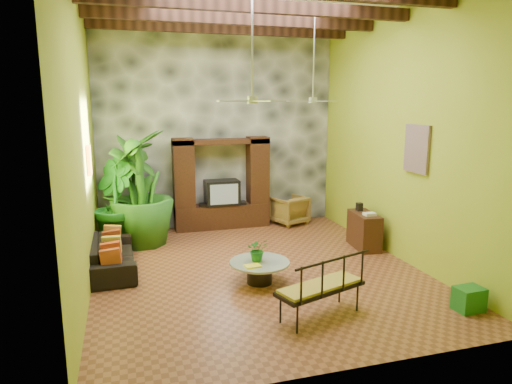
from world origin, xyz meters
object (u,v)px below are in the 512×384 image
object	(u,v)px
sofa	(112,255)
coffee_table	(260,269)
ceiling_fan_front	(252,88)
ceiling_fan_back	(313,91)
entertainment_center	(222,190)
wicker_armchair	(289,210)
tall_plant_a	(135,189)
side_console	(364,230)
iron_bench	(323,284)
green_bin	(469,299)
tall_plant_c	(140,188)
tall_plant_b	(113,203)

from	to	relation	value
sofa	coffee_table	size ratio (longest dim) A/B	1.92
ceiling_fan_front	ceiling_fan_back	xyz separation A→B (m)	(1.80, 1.60, 0.00)
entertainment_center	ceiling_fan_back	xyz separation A→B (m)	(1.60, -1.94, 2.44)
sofa	coffee_table	distance (m)	2.88
wicker_armchair	tall_plant_a	xyz separation A→B (m)	(-3.91, -0.39, 0.85)
tall_plant_a	side_console	xyz separation A→B (m)	(4.79, -1.96, -0.83)
coffee_table	ceiling_fan_front	bearing A→B (deg)	106.08
entertainment_center	wicker_armchair	distance (m)	1.88
tall_plant_a	wicker_armchair	bearing A→B (deg)	5.64
sofa	wicker_armchair	size ratio (longest dim) A/B	2.51
iron_bench	green_bin	xyz separation A→B (m)	(2.29, -0.38, -0.36)
ceiling_fan_front	wicker_armchair	bearing A→B (deg)	59.79
ceiling_fan_front	ceiling_fan_back	world-z (taller)	same
tall_plant_a	green_bin	xyz separation A→B (m)	(4.79, -5.18, -1.03)
entertainment_center	coffee_table	size ratio (longest dim) A/B	2.25
tall_plant_c	side_console	size ratio (longest dim) A/B	2.65
sofa	side_console	size ratio (longest dim) A/B	2.10
ceiling_fan_front	green_bin	xyz separation A→B (m)	(2.85, -2.18, -3.22)
coffee_table	iron_bench	distance (m)	1.68
ceiling_fan_back	entertainment_center	bearing A→B (deg)	129.57
tall_plant_a	tall_plant_b	size ratio (longest dim) A/B	1.22
tall_plant_c	iron_bench	size ratio (longest dim) A/B	1.73
tall_plant_c	tall_plant_a	bearing A→B (deg)	108.90
tall_plant_c	green_bin	xyz separation A→B (m)	(4.67, -4.84, -1.10)
ceiling_fan_back	sofa	distance (m)	5.28
tall_plant_b	tall_plant_c	bearing A→B (deg)	2.07
entertainment_center	iron_bench	world-z (taller)	entertainment_center
tall_plant_b	sofa	bearing A→B (deg)	-91.46
ceiling_fan_front	coffee_table	world-z (taller)	ceiling_fan_front
ceiling_fan_front	tall_plant_c	distance (m)	3.85
tall_plant_c	green_bin	bearing A→B (deg)	-46.02
ceiling_fan_front	tall_plant_a	xyz separation A→B (m)	(-1.94, 3.00, -2.19)
tall_plant_a	green_bin	distance (m)	7.13
entertainment_center	wicker_armchair	size ratio (longest dim) A/B	2.94
green_bin	iron_bench	bearing A→B (deg)	170.71
ceiling_fan_front	tall_plant_c	bearing A→B (deg)	124.40
iron_bench	green_bin	size ratio (longest dim) A/B	3.51
side_console	sofa	bearing A→B (deg)	-174.68
green_bin	tall_plant_a	bearing A→B (deg)	132.72
tall_plant_b	entertainment_center	bearing A→B (deg)	19.04
ceiling_fan_front	tall_plant_b	xyz separation A→B (m)	(-2.41, 2.63, -2.41)
ceiling_fan_front	green_bin	world-z (taller)	ceiling_fan_front
tall_plant_b	wicker_armchair	bearing A→B (deg)	9.75
entertainment_center	green_bin	world-z (taller)	entertainment_center
ceiling_fan_back	coffee_table	world-z (taller)	ceiling_fan_back
sofa	tall_plant_b	world-z (taller)	tall_plant_b
tall_plant_a	ceiling_fan_front	bearing A→B (deg)	-57.16
tall_plant_a	green_bin	size ratio (longest dim) A/B	5.72
entertainment_center	ceiling_fan_front	distance (m)	4.30
tall_plant_b	iron_bench	xyz separation A→B (m)	(2.97, -4.44, -0.45)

